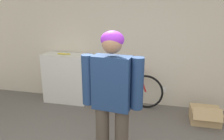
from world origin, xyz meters
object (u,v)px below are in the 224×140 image
object	(u,v)px
bicycle	(120,88)
cardboard_box	(205,115)
person	(112,95)
banana	(64,54)

from	to	relation	value
bicycle	cardboard_box	xyz separation A→B (m)	(1.62, -0.37, -0.24)
bicycle	person	bearing A→B (deg)	-77.90
banana	bicycle	bearing A→B (deg)	5.58
bicycle	banana	world-z (taller)	banana
person	banana	size ratio (longest dim) A/B	5.58
person	bicycle	world-z (taller)	person
person	bicycle	bearing A→B (deg)	104.49
bicycle	cardboard_box	bearing A→B (deg)	-9.15
bicycle	banana	xyz separation A→B (m)	(-1.15, -0.11, 0.69)
person	bicycle	distance (m)	1.99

